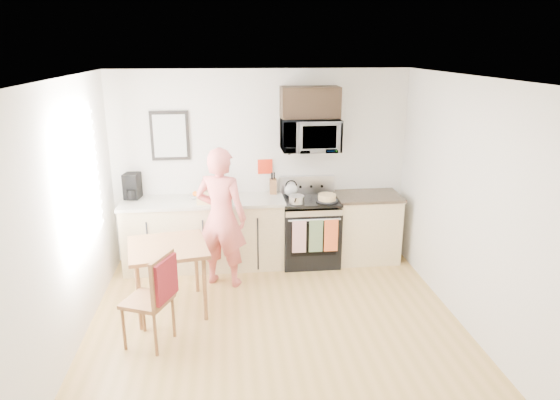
{
  "coord_description": "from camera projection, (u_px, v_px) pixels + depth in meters",
  "views": [
    {
      "loc": [
        -0.48,
        -4.33,
        2.89
      ],
      "look_at": [
        0.11,
        1.0,
        1.22
      ],
      "focal_mm": 32.0,
      "sensor_mm": 36.0,
      "label": 1
    }
  ],
  "objects": [
    {
      "name": "floor",
      "position": [
        280.0,
        345.0,
        5.02
      ],
      "size": [
        4.6,
        4.6,
        0.0
      ],
      "primitive_type": "plane",
      "color": "#AF8843",
      "rests_on": "ground"
    },
    {
      "name": "back_wall",
      "position": [
        261.0,
        166.0,
        6.82
      ],
      "size": [
        4.0,
        0.04,
        2.6
      ],
      "primitive_type": "cube",
      "color": "white",
      "rests_on": "floor"
    },
    {
      "name": "front_wall",
      "position": [
        331.0,
        383.0,
        2.45
      ],
      "size": [
        4.0,
        0.04,
        2.6
      ],
      "primitive_type": "cube",
      "color": "white",
      "rests_on": "floor"
    },
    {
      "name": "left_wall",
      "position": [
        56.0,
        232.0,
        4.42
      ],
      "size": [
        0.04,
        4.6,
        2.6
      ],
      "primitive_type": "cube",
      "color": "white",
      "rests_on": "floor"
    },
    {
      "name": "right_wall",
      "position": [
        484.0,
        216.0,
        4.84
      ],
      "size": [
        0.04,
        4.6,
        2.6
      ],
      "primitive_type": "cube",
      "color": "white",
      "rests_on": "floor"
    },
    {
      "name": "ceiling",
      "position": [
        280.0,
        80.0,
        4.25
      ],
      "size": [
        4.0,
        4.6,
        0.04
      ],
      "primitive_type": "cube",
      "color": "white",
      "rests_on": "back_wall"
    },
    {
      "name": "window",
      "position": [
        81.0,
        181.0,
        5.11
      ],
      "size": [
        0.06,
        1.4,
        1.5
      ],
      "color": "white",
      "rests_on": "left_wall"
    },
    {
      "name": "cabinet_left",
      "position": [
        204.0,
        235.0,
        6.7
      ],
      "size": [
        2.1,
        0.6,
        0.9
      ],
      "primitive_type": "cube",
      "color": "#CEB784",
      "rests_on": "floor"
    },
    {
      "name": "countertop_left",
      "position": [
        203.0,
        201.0,
        6.56
      ],
      "size": [
        2.14,
        0.64,
        0.04
      ],
      "primitive_type": "cube",
      "color": "beige",
      "rests_on": "cabinet_left"
    },
    {
      "name": "cabinet_right",
      "position": [
        366.0,
        228.0,
        6.94
      ],
      "size": [
        0.84,
        0.6,
        0.9
      ],
      "primitive_type": "cube",
      "color": "#CEB784",
      "rests_on": "floor"
    },
    {
      "name": "countertop_right",
      "position": [
        368.0,
        196.0,
        6.8
      ],
      "size": [
        0.88,
        0.64,
        0.04
      ],
      "primitive_type": "cube",
      "color": "black",
      "rests_on": "cabinet_right"
    },
    {
      "name": "range",
      "position": [
        310.0,
        232.0,
        6.83
      ],
      "size": [
        0.76,
        0.7,
        1.16
      ],
      "color": "black",
      "rests_on": "floor"
    },
    {
      "name": "microwave",
      "position": [
        310.0,
        135.0,
        6.54
      ],
      "size": [
        0.76,
        0.51,
        0.42
      ],
      "primitive_type": "imported",
      "color": "silver",
      "rests_on": "back_wall"
    },
    {
      "name": "upper_cabinet",
      "position": [
        310.0,
        102.0,
        6.46
      ],
      "size": [
        0.76,
        0.35,
        0.4
      ],
      "primitive_type": "cube",
      "color": "black",
      "rests_on": "back_wall"
    },
    {
      "name": "wall_art",
      "position": [
        170.0,
        136.0,
        6.53
      ],
      "size": [
        0.5,
        0.04,
        0.65
      ],
      "color": "black",
      "rests_on": "back_wall"
    },
    {
      "name": "wall_trivet",
      "position": [
        265.0,
        167.0,
        6.81
      ],
      "size": [
        0.2,
        0.02,
        0.2
      ],
      "primitive_type": "cube",
      "color": "red",
      "rests_on": "back_wall"
    },
    {
      "name": "person",
      "position": [
        221.0,
        218.0,
        6.08
      ],
      "size": [
        0.75,
        0.62,
        1.75
      ],
      "primitive_type": "imported",
      "rotation": [
        0.0,
        0.0,
        2.77
      ],
      "color": "#C84237",
      "rests_on": "floor"
    },
    {
      "name": "dining_table",
      "position": [
        168.0,
        253.0,
        5.5
      ],
      "size": [
        0.85,
        0.85,
        0.78
      ],
      "rotation": [
        0.0,
        0.0,
        0.18
      ],
      "color": "brown",
      "rests_on": "floor"
    },
    {
      "name": "chair",
      "position": [
        159.0,
        289.0,
        4.83
      ],
      "size": [
        0.58,
        0.55,
        0.98
      ],
      "rotation": [
        0.0,
        0.0,
        -0.41
      ],
      "color": "brown",
      "rests_on": "floor"
    },
    {
      "name": "knife_block",
      "position": [
        273.0,
        186.0,
        6.81
      ],
      "size": [
        0.1,
        0.13,
        0.2
      ],
      "primitive_type": "cube",
      "rotation": [
        0.0,
        0.0,
        -0.04
      ],
      "color": "brown",
      "rests_on": "countertop_left"
    },
    {
      "name": "utensil_crock",
      "position": [
        221.0,
        185.0,
        6.75
      ],
      "size": [
        0.11,
        0.11,
        0.33
      ],
      "color": "red",
      "rests_on": "countertop_left"
    },
    {
      "name": "fruit_bowl",
      "position": [
        196.0,
        196.0,
        6.62
      ],
      "size": [
        0.2,
        0.2,
        0.09
      ],
      "color": "silver",
      "rests_on": "countertop_left"
    },
    {
      "name": "milk_carton",
      "position": [
        208.0,
        188.0,
        6.6
      ],
      "size": [
        0.12,
        0.12,
        0.27
      ],
      "primitive_type": "cube",
      "rotation": [
        0.0,
        0.0,
        0.18
      ],
      "color": "tan",
      "rests_on": "countertop_left"
    },
    {
      "name": "coffee_maker",
      "position": [
        132.0,
        187.0,
        6.58
      ],
      "size": [
        0.23,
        0.3,
        0.34
      ],
      "rotation": [
        0.0,
        0.0,
        -0.17
      ],
      "color": "black",
      "rests_on": "countertop_left"
    },
    {
      "name": "bread_bag",
      "position": [
        211.0,
        199.0,
        6.39
      ],
      "size": [
        0.35,
        0.19,
        0.12
      ],
      "primitive_type": "cube",
      "rotation": [
        0.0,
        0.0,
        -0.11
      ],
      "color": "#DCBC73",
      "rests_on": "countertop_left"
    },
    {
      "name": "cake",
      "position": [
        327.0,
        198.0,
        6.54
      ],
      "size": [
        0.29,
        0.29,
        0.09
      ],
      "color": "black",
      "rests_on": "range"
    },
    {
      "name": "kettle",
      "position": [
        291.0,
        189.0,
        6.73
      ],
      "size": [
        0.18,
        0.18,
        0.23
      ],
      "color": "silver",
      "rests_on": "range"
    },
    {
      "name": "pot",
      "position": [
        297.0,
        199.0,
        6.46
      ],
      "size": [
        0.2,
        0.33,
        0.1
      ],
      "rotation": [
        0.0,
        0.0,
        -0.24
      ],
      "color": "silver",
      "rests_on": "range"
    }
  ]
}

